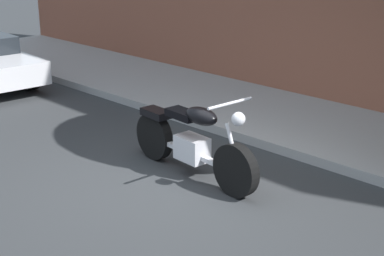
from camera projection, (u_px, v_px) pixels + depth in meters
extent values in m
plane|color=#303335|center=(178.00, 184.00, 7.41)|extent=(60.00, 60.00, 0.00)
cube|color=#9C9C9C|center=(312.00, 126.00, 9.40)|extent=(20.61, 2.52, 0.14)
cylinder|color=black|center=(236.00, 170.00, 6.98)|extent=(0.67, 0.19, 0.67)
cylinder|color=black|center=(154.00, 136.00, 8.14)|extent=(0.67, 0.19, 0.67)
cube|color=silver|center=(192.00, 148.00, 7.54)|extent=(0.46, 0.31, 0.32)
cube|color=silver|center=(192.00, 153.00, 7.57)|extent=(1.45, 0.19, 0.06)
ellipsoid|color=black|center=(201.00, 116.00, 7.26)|extent=(0.54, 0.30, 0.22)
cube|color=black|center=(183.00, 114.00, 7.54)|extent=(0.50, 0.27, 0.10)
cube|color=black|center=(156.00, 113.00, 7.99)|extent=(0.46, 0.27, 0.10)
cylinder|color=silver|center=(233.00, 147.00, 6.94)|extent=(0.27, 0.07, 0.58)
cylinder|color=silver|center=(230.00, 103.00, 6.81)|extent=(0.09, 0.70, 0.04)
sphere|color=silver|center=(238.00, 119.00, 6.76)|extent=(0.17, 0.17, 0.17)
cylinder|color=silver|center=(189.00, 148.00, 7.85)|extent=(0.80, 0.15, 0.09)
cylinder|color=black|center=(28.00, 74.00, 11.68)|extent=(0.66, 0.27, 0.64)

